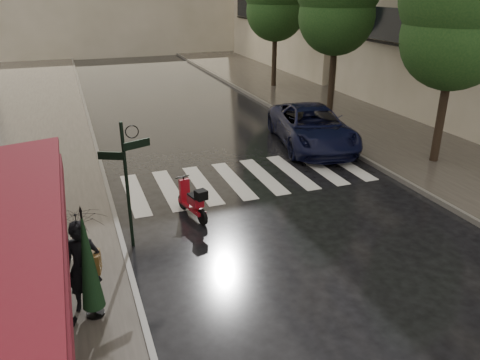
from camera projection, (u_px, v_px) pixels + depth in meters
ground at (218, 309)px, 9.13m from camera, size 120.00×120.00×0.00m
sidewalk_near at (12, 147)px, 18.04m from camera, size 6.00×60.00×0.12m
sidewalk_far at (343, 113)px, 22.77m from camera, size 5.50×60.00×0.12m
curb_near at (94, 138)px, 19.01m from camera, size 0.12×60.00×0.16m
curb_far at (291, 118)px, 21.87m from camera, size 0.12×60.00×0.16m
crosswalk at (248, 178)px, 15.27m from camera, size 7.85×3.20×0.01m
signpost at (126, 176)px, 10.63m from camera, size 1.17×0.29×3.10m
tree_near at (460, 3)px, 14.47m from camera, size 3.80×3.80×7.99m
pedestrian_with_umbrella at (77, 230)px, 8.33m from camera, size 1.25×1.27×2.54m
pedestrian_terrace at (49, 290)px, 8.19m from camera, size 0.77×0.60×1.58m
scooter at (193, 201)px, 12.55m from camera, size 0.61×1.51×1.01m
parked_car at (312, 127)px, 18.08m from camera, size 3.56×5.86×1.52m
parasol_back at (88, 260)px, 8.33m from camera, size 0.41×0.41×2.22m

